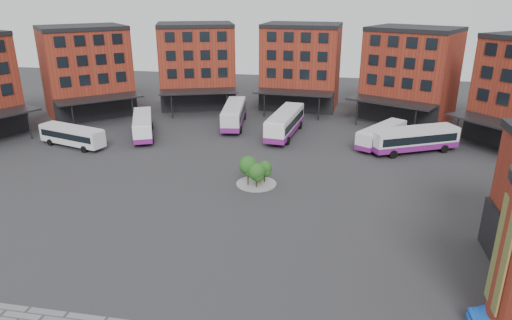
% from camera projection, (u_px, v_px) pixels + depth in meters
% --- Properties ---
extents(ground, '(160.00, 160.00, 0.00)m').
position_uv_depth(ground, '(208.00, 237.00, 39.10)').
color(ground, '#28282B').
rests_on(ground, ground).
extents(main_building, '(94.14, 42.48, 14.60)m').
position_uv_depth(main_building, '(245.00, 75.00, 72.63)').
color(main_building, maroon).
rests_on(main_building, ground).
extents(tree_island, '(4.40, 4.40, 3.40)m').
position_uv_depth(tree_island, '(255.00, 171.00, 48.76)').
color(tree_island, gray).
rests_on(tree_island, ground).
extents(bus_a, '(10.19, 5.01, 2.81)m').
position_uv_depth(bus_a, '(72.00, 135.00, 61.28)').
color(bus_a, silver).
rests_on(bus_a, ground).
extents(bus_b, '(6.68, 11.15, 3.11)m').
position_uv_depth(bus_b, '(143.00, 125.00, 65.62)').
color(bus_b, white).
rests_on(bus_b, ground).
extents(bus_c, '(4.33, 12.42, 3.43)m').
position_uv_depth(bus_c, '(234.00, 114.00, 70.70)').
color(bus_c, silver).
rests_on(bus_c, ground).
extents(bus_d, '(4.39, 12.92, 3.57)m').
position_uv_depth(bus_d, '(285.00, 123.00, 65.90)').
color(bus_d, white).
rests_on(bus_d, ground).
extents(bus_e, '(7.32, 9.73, 2.83)m').
position_uv_depth(bus_e, '(382.00, 135.00, 61.69)').
color(bus_e, silver).
rests_on(bus_e, ground).
extents(bus_f, '(11.78, 7.71, 3.33)m').
position_uv_depth(bus_f, '(414.00, 139.00, 59.07)').
color(bus_f, silver).
rests_on(bus_f, ground).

